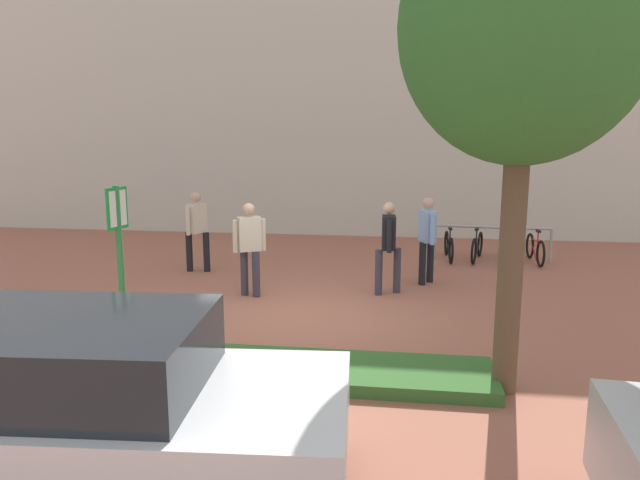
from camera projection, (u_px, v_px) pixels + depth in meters
ground_plane at (295, 316)px, 9.62m from camera, size 60.00×60.00×0.00m
building_facade at (345, 60)px, 16.73m from camera, size 28.00×1.20×10.00m
planter_strip at (212, 365)px, 7.39m from camera, size 7.00×1.10×0.16m
tree_sidewalk at (525, 28)px, 6.11m from camera, size 2.66×2.66×5.54m
parking_sign_post at (120, 250)px, 7.28m from camera, size 0.11×0.36×2.33m
bike_at_sign at (137, 337)px, 7.61m from camera, size 1.60×0.65×0.86m
bike_rack_cluster at (491, 246)px, 13.64m from camera, size 2.65×1.61×0.83m
bollard_steel at (427, 251)px, 12.55m from camera, size 0.16×0.16×0.90m
person_casual_tan at (427, 235)px, 11.50m from camera, size 0.35×0.58×1.72m
person_shirt_white at (249, 243)px, 10.61m from camera, size 0.55×0.40×1.72m
person_shirt_blue at (197, 226)px, 12.52m from camera, size 0.52×0.56×1.72m
person_suited_navy at (389, 242)px, 10.76m from camera, size 0.47×0.61×1.72m
car_white_hatch at (74, 412)px, 4.71m from camera, size 4.41×2.26×1.54m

